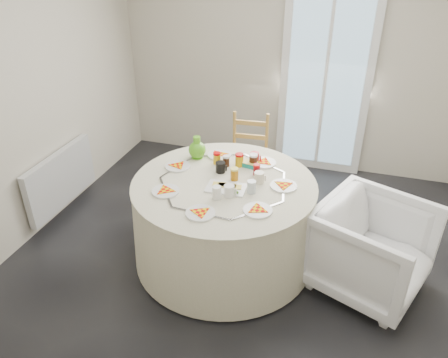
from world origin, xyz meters
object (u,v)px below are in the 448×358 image
(radiator, at_px, (61,179))
(armchair, at_px, (372,247))
(wooden_chair, at_px, (248,157))
(green_pitcher, at_px, (197,147))
(table, at_px, (224,222))

(radiator, relative_size, armchair, 1.21)
(wooden_chair, xyz_separation_m, green_pitcher, (-0.28, -0.72, 0.40))
(armchair, bearing_deg, table, 112.35)
(table, bearing_deg, radiator, 173.31)
(radiator, relative_size, green_pitcher, 5.02)
(wooden_chair, relative_size, green_pitcher, 4.55)
(green_pitcher, bearing_deg, table, -59.32)
(wooden_chair, distance_m, armchair, 1.67)
(armchair, relative_size, green_pitcher, 4.16)
(table, height_order, green_pitcher, green_pitcher)
(armchair, height_order, green_pitcher, green_pitcher)
(radiator, bearing_deg, green_pitcher, 5.72)
(armchair, xyz_separation_m, green_pitcher, (-1.57, 0.34, 0.48))
(radiator, xyz_separation_m, table, (1.77, -0.21, -0.01))
(armchair, bearing_deg, green_pitcher, 99.74)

